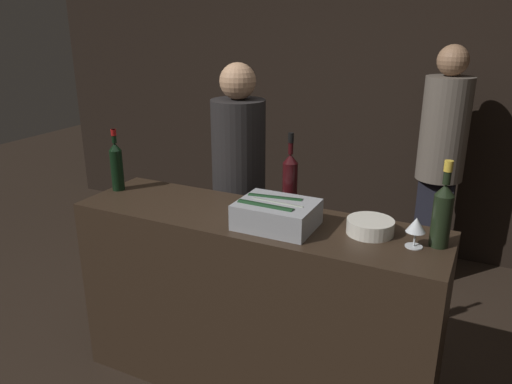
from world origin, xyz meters
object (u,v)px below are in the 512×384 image
bowl_white (370,226)px  champagne_bottle (442,212)px  person_blond_tee (441,154)px  red_wine_bottle_black_foil (290,179)px  red_wine_bottle_burgundy (117,165)px  wine_glass (416,226)px  candle_votive (261,201)px  ice_bin_with_bottles (276,213)px  person_in_hoodie (239,184)px

bowl_white → champagne_bottle: bearing=0.4°
bowl_white → person_blond_tee: person_blond_tee is taller
person_blond_tee → red_wine_bottle_black_foil: bearing=-1.8°
red_wine_bottle_burgundy → wine_glass: bearing=-1.0°
candle_votive → red_wine_bottle_black_foil: 0.20m
red_wine_bottle_black_foil → red_wine_bottle_burgundy: bearing=-170.9°
ice_bin_with_bottles → champagne_bottle: size_ratio=0.94×
red_wine_bottle_burgundy → person_blond_tee: size_ratio=0.20×
champagne_bottle → red_wine_bottle_black_foil: bearing=170.2°
ice_bin_with_bottles → red_wine_bottle_burgundy: 1.01m
champagne_bottle → person_in_hoodie: (-1.21, 0.49, -0.20)m
wine_glass → person_in_hoodie: bearing=154.2°
bowl_white → candle_votive: bearing=170.5°
person_in_hoodie → person_blond_tee: person_blond_tee is taller
candle_votive → person_blond_tee: (0.70, 1.51, -0.03)m
red_wine_bottle_black_foil → person_in_hoodie: bearing=143.2°
ice_bin_with_bottles → red_wine_bottle_burgundy: red_wine_bottle_burgundy is taller
red_wine_bottle_black_foil → candle_votive: bearing=-167.9°
person_blond_tee → champagne_bottle: bearing=25.1°
champagne_bottle → person_blond_tee: bearing=96.4°
bowl_white → champagne_bottle: size_ratio=0.56×
ice_bin_with_bottles → person_blond_tee: size_ratio=0.20×
ice_bin_with_bottles → person_in_hoodie: (-0.51, 0.60, -0.12)m
wine_glass → red_wine_bottle_burgundy: size_ratio=0.38×
red_wine_bottle_black_foil → person_in_hoodie: (-0.48, 0.36, -0.20)m
wine_glass → red_wine_bottle_burgundy: 1.61m
bowl_white → candle_votive: (-0.59, 0.10, -0.01)m
candle_votive → red_wine_bottle_burgundy: red_wine_bottle_burgundy is taller
wine_glass → person_in_hoodie: person_in_hoodie is taller
wine_glass → person_in_hoodie: size_ratio=0.08×
ice_bin_with_bottles → red_wine_bottle_black_foil: 0.26m
champagne_bottle → candle_votive: bearing=173.8°
bowl_white → wine_glass: wine_glass is taller
person_blond_tee → red_wine_bottle_burgundy: bearing=-24.3°
champagne_bottle → red_wine_bottle_black_foil: (-0.73, 0.13, 0.00)m
person_in_hoodie → red_wine_bottle_black_foil: bearing=36.6°
person_in_hoodie → person_blond_tee: (1.03, 1.12, 0.04)m
wine_glass → red_wine_bottle_burgundy: red_wine_bottle_burgundy is taller
person_blond_tee → bowl_white: bearing=14.8°
ice_bin_with_bottles → person_blond_tee: 1.80m
wine_glass → bowl_white: bearing=164.9°
champagne_bottle → person_in_hoodie: bearing=158.1°
person_in_hoodie → person_blond_tee: bearing=120.6°
red_wine_bottle_burgundy → ice_bin_with_bottles: bearing=-4.9°
wine_glass → person_blond_tee: bearing=93.1°
wine_glass → candle_votive: size_ratio=1.97×
wine_glass → person_blond_tee: size_ratio=0.08×
wine_glass → red_wine_bottle_burgundy: (-1.61, 0.03, 0.05)m
red_wine_bottle_burgundy → person_in_hoodie: person_in_hoodie is taller
red_wine_bottle_black_foil → person_blond_tee: 1.58m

